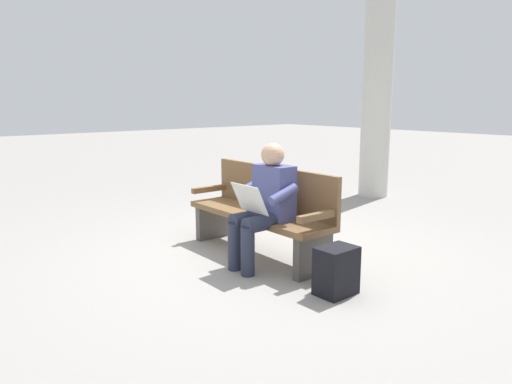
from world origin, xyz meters
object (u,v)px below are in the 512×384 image
Objects in this scene: backpack at (336,271)px; support_pillar at (377,90)px; bench_near at (263,210)px; person_seated at (265,202)px.

support_pillar reaches higher than backpack.
backpack is 0.12× the size of support_pillar.
person_seated reaches higher than bench_near.
support_pillar is at bearing -70.53° from bench_near.
support_pillar is (2.32, -3.70, 1.54)m from backpack.
person_seated is at bearing 143.48° from bench_near.
person_seated is 2.95× the size of backpack.
bench_near reaches higher than backpack.
bench_near is at bearing -11.82° from backpack.
bench_near is 0.43m from person_seated.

